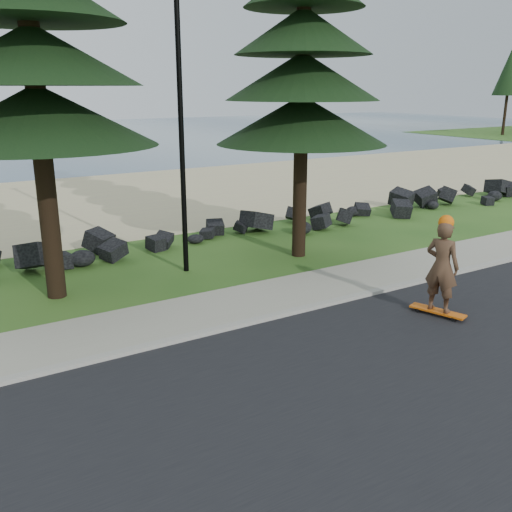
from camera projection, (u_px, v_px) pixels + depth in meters
The scene contains 8 objects.
ground at pixel (245, 307), 13.04m from camera, with size 160.00×160.00×0.00m, color #275019.
road at pixel (385, 393), 9.36m from camera, with size 160.00×7.00×0.02m, color black.
kerb at pixel (267, 318), 12.29m from camera, with size 160.00×0.20×0.10m, color #A6A395.
sidewalk at pixel (241, 303), 13.19m from camera, with size 160.00×2.00×0.08m, color #9C9782.
beach_sand at pixel (77, 203), 24.88m from camera, with size 160.00×15.00×0.01m, color #D1C48B.
seawall_boulders at pixel (154, 250), 17.61m from camera, with size 60.00×2.40×1.10m, color black, non-canonical shape.
lamp_post at pixel (181, 116), 14.48m from camera, with size 0.25×0.14×8.14m.
skateboarder at pixel (442, 267), 12.23m from camera, with size 0.69×1.24×2.25m.
Camera 1 is at (-6.17, -10.50, 4.82)m, focal length 40.00 mm.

